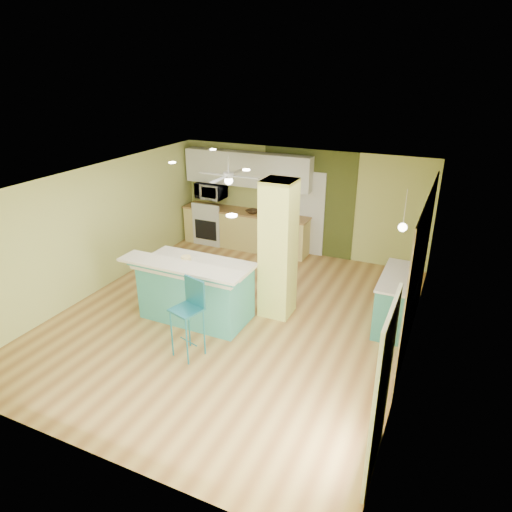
% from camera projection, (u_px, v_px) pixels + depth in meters
% --- Properties ---
extents(floor, '(6.00, 7.00, 0.01)m').
position_uv_depth(floor, '(233.00, 317.00, 8.30)').
color(floor, '#9A6736').
rests_on(floor, ground).
extents(ceiling, '(6.00, 7.00, 0.01)m').
position_uv_depth(ceiling, '(230.00, 182.00, 7.32)').
color(ceiling, white).
rests_on(ceiling, wall_back).
extents(wall_back, '(6.00, 0.01, 2.50)m').
position_uv_depth(wall_back, '(300.00, 202.00, 10.74)').
color(wall_back, '#C1C86B').
rests_on(wall_back, floor).
extents(wall_front, '(6.00, 0.01, 2.50)m').
position_uv_depth(wall_front, '(81.00, 369.00, 4.87)').
color(wall_front, '#C1C86B').
rests_on(wall_front, floor).
extents(wall_left, '(0.01, 7.00, 2.50)m').
position_uv_depth(wall_left, '(96.00, 229.00, 8.96)').
color(wall_left, '#C1C86B').
rests_on(wall_left, floor).
extents(wall_right, '(0.01, 7.00, 2.50)m').
position_uv_depth(wall_right, '(415.00, 287.00, 6.66)').
color(wall_right, '#C1C86B').
rests_on(wall_right, floor).
extents(wood_panel, '(0.02, 3.40, 2.50)m').
position_uv_depth(wood_panel, '(418.00, 271.00, 7.17)').
color(wood_panel, '#846A4B').
rests_on(wood_panel, floor).
extents(olive_accent, '(2.20, 0.02, 2.50)m').
position_uv_depth(olive_accent, '(308.00, 203.00, 10.65)').
color(olive_accent, '#464F1F').
rests_on(olive_accent, floor).
extents(interior_door, '(0.82, 0.05, 2.00)m').
position_uv_depth(interior_door, '(307.00, 214.00, 10.73)').
color(interior_door, silver).
rests_on(interior_door, floor).
extents(french_door, '(0.04, 1.08, 2.10)m').
position_uv_depth(french_door, '(382.00, 392.00, 4.82)').
color(french_door, white).
rests_on(french_door, floor).
extents(column, '(0.55, 0.55, 2.50)m').
position_uv_depth(column, '(278.00, 250.00, 7.98)').
color(column, '#DBE168').
rests_on(column, floor).
extents(kitchen_run, '(3.25, 0.63, 0.94)m').
position_uv_depth(kitchen_run, '(246.00, 229.00, 11.29)').
color(kitchen_run, '#E0CC75').
rests_on(kitchen_run, floor).
extents(stove, '(0.76, 0.66, 1.08)m').
position_uv_depth(stove, '(212.00, 225.00, 11.65)').
color(stove, silver).
rests_on(stove, floor).
extents(upper_cabinets, '(3.20, 0.34, 0.80)m').
position_uv_depth(upper_cabinets, '(247.00, 169.00, 10.82)').
color(upper_cabinets, white).
rests_on(upper_cabinets, wall_back).
extents(microwave, '(0.70, 0.48, 0.39)m').
position_uv_depth(microwave, '(211.00, 191.00, 11.31)').
color(microwave, white).
rests_on(microwave, wall_back).
extents(ceiling_fan, '(1.41, 1.41, 0.61)m').
position_uv_depth(ceiling_fan, '(229.00, 176.00, 9.58)').
color(ceiling_fan, white).
rests_on(ceiling_fan, ceiling).
extents(pendant_lamp, '(0.14, 0.14, 0.69)m').
position_uv_depth(pendant_lamp, '(403.00, 227.00, 7.17)').
color(pendant_lamp, white).
rests_on(pendant_lamp, ceiling).
extents(wall_decor, '(0.03, 0.90, 0.70)m').
position_uv_depth(wall_decor, '(421.00, 249.00, 7.23)').
color(wall_decor, brown).
rests_on(wall_decor, wood_panel).
extents(peninsula, '(2.26, 1.21, 1.20)m').
position_uv_depth(peninsula, '(195.00, 290.00, 8.09)').
color(peninsula, teal).
rests_on(peninsula, floor).
extents(bar_stool, '(0.52, 0.52, 1.27)m').
position_uv_depth(bar_stool, '(190.00, 306.00, 6.96)').
color(bar_stool, teal).
rests_on(bar_stool, floor).
extents(side_counter, '(0.62, 1.46, 0.94)m').
position_uv_depth(side_counter, '(397.00, 300.00, 7.90)').
color(side_counter, teal).
rests_on(side_counter, floor).
extents(fruit_bowl, '(0.40, 0.40, 0.08)m').
position_uv_depth(fruit_bowl, '(253.00, 212.00, 10.94)').
color(fruit_bowl, '#372616').
rests_on(fruit_bowl, kitchen_run).
extents(canister, '(0.17, 0.17, 0.19)m').
position_uv_depth(canister, '(186.00, 261.00, 7.79)').
color(canister, yellow).
rests_on(canister, peninsula).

